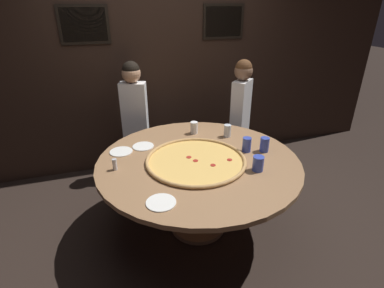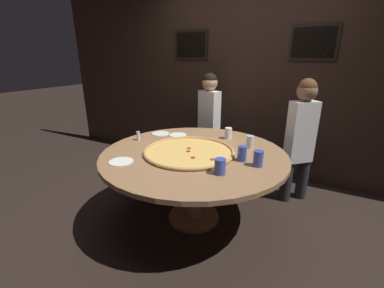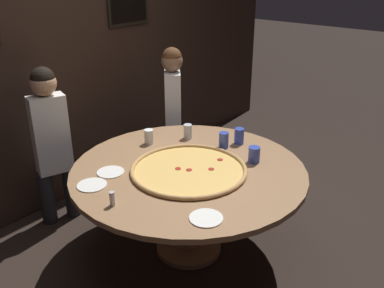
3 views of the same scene
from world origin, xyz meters
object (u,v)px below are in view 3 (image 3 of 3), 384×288
(drink_cup_near_left, at_px, (254,155))
(white_plate_right_side, at_px, (92,185))
(drink_cup_far_right, at_px, (239,136))
(white_plate_beside_cup, at_px, (111,172))
(drink_cup_beside_pizza, at_px, (149,137))
(diner_far_right, at_px, (51,138))
(dining_table, at_px, (189,181))
(drink_cup_front_edge, at_px, (224,140))
(diner_centre_back, at_px, (173,108))
(giant_pizza, at_px, (189,169))
(white_plate_left_side, at_px, (206,218))
(drink_cup_near_right, at_px, (188,131))
(condiment_shaker, at_px, (112,199))

(drink_cup_near_left, bearing_deg, white_plate_right_side, 146.87)
(drink_cup_far_right, bearing_deg, white_plate_beside_cup, 157.44)
(drink_cup_beside_pizza, height_order, drink_cup_far_right, drink_cup_far_right)
(drink_cup_near_left, xyz_separation_m, white_plate_right_side, (-1.02, 0.67, -0.06))
(diner_far_right, bearing_deg, drink_cup_far_right, 147.26)
(dining_table, xyz_separation_m, diner_far_right, (-0.38, 1.18, 0.16))
(dining_table, xyz_separation_m, drink_cup_near_left, (0.40, -0.32, 0.18))
(white_plate_beside_cup, height_order, white_plate_right_side, same)
(drink_cup_front_edge, bearing_deg, dining_table, -178.47)
(diner_centre_back, bearing_deg, giant_pizza, 4.08)
(drink_cup_beside_pizza, bearing_deg, white_plate_left_side, -118.89)
(drink_cup_near_right, distance_m, white_plate_right_side, 1.06)
(condiment_shaker, bearing_deg, giant_pizza, -6.21)
(condiment_shaker, height_order, diner_centre_back, diner_centre_back)
(drink_cup_far_right, distance_m, white_plate_beside_cup, 1.12)
(dining_table, bearing_deg, drink_cup_near_right, 40.44)
(drink_cup_beside_pizza, relative_size, white_plate_beside_cup, 0.62)
(drink_cup_far_right, bearing_deg, drink_cup_front_edge, 162.29)
(condiment_shaker, bearing_deg, drink_cup_far_right, -3.33)
(drink_cup_near_left, relative_size, white_plate_right_side, 0.61)
(dining_table, distance_m, drink_cup_front_edge, 0.50)
(drink_cup_far_right, distance_m, white_plate_left_side, 1.16)
(white_plate_right_side, bearing_deg, white_plate_beside_cup, 12.92)
(drink_cup_near_right, xyz_separation_m, diner_centre_back, (0.41, 0.54, -0.01))
(drink_cup_near_right, xyz_separation_m, drink_cup_front_edge, (0.03, -0.36, 0.00))
(drink_cup_near_right, relative_size, drink_cup_front_edge, 0.93)
(white_plate_beside_cup, bearing_deg, white_plate_left_side, -91.74)
(white_plate_beside_cup, bearing_deg, giant_pizza, -48.13)
(drink_cup_beside_pizza, height_order, drink_cup_front_edge, drink_cup_front_edge)
(giant_pizza, distance_m, drink_cup_near_right, 0.62)
(drink_cup_front_edge, xyz_separation_m, diner_far_right, (-0.85, 1.17, -0.02))
(dining_table, bearing_deg, condiment_shaker, 176.72)
(drink_cup_front_edge, height_order, diner_far_right, diner_far_right)
(drink_cup_near_right, distance_m, diner_far_right, 1.15)
(giant_pizza, distance_m, condiment_shaker, 0.67)
(drink_cup_beside_pizza, height_order, diner_far_right, diner_far_right)
(drink_cup_near_right, relative_size, white_plate_beside_cup, 0.63)
(white_plate_left_side, relative_size, diner_far_right, 0.15)
(white_plate_left_side, relative_size, condiment_shaker, 2.14)
(drink_cup_near_right, bearing_deg, giant_pizza, -139.38)
(dining_table, bearing_deg, white_plate_left_side, -131.10)
(dining_table, bearing_deg, drink_cup_front_edge, 1.53)
(drink_cup_front_edge, distance_m, white_plate_beside_cup, 0.96)
(drink_cup_front_edge, relative_size, diner_centre_back, 0.10)
(diner_far_right, bearing_deg, white_plate_left_side, 105.76)
(drink_cup_near_right, height_order, condiment_shaker, drink_cup_near_right)
(drink_cup_near_right, height_order, white_plate_left_side, drink_cup_near_right)
(diner_far_right, bearing_deg, drink_cup_front_edge, 143.78)
(drink_cup_near_right, height_order, drink_cup_front_edge, drink_cup_front_edge)
(drink_cup_near_left, relative_size, white_plate_left_side, 0.60)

